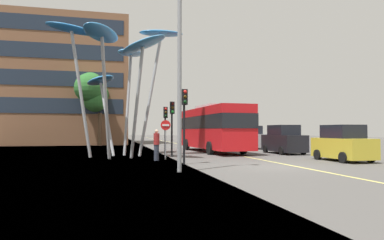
{
  "coord_description": "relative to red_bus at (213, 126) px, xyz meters",
  "views": [
    {
      "loc": [
        -7.67,
        -15.59,
        1.73
      ],
      "look_at": [
        -1.9,
        9.03,
        2.5
      ],
      "focal_mm": 32.77,
      "sensor_mm": 36.0,
      "label": 1
    }
  ],
  "objects": [
    {
      "name": "ground",
      "position": [
        -1.23,
        -11.72,
        -2.12
      ],
      "size": [
        120.0,
        240.0,
        0.1
      ],
      "color": "#54514F"
    },
    {
      "name": "traffic_light_island_mid",
      "position": [
        -4.24,
        -2.13,
        0.44
      ],
      "size": [
        0.28,
        0.42,
        3.45
      ],
      "color": "black",
      "rests_on": "ground"
    },
    {
      "name": "car_parked_far",
      "position": [
        5.01,
        4.3,
        -1.05
      ],
      "size": [
        2.02,
        3.96,
        2.19
      ],
      "color": "gray",
      "rests_on": "ground"
    },
    {
      "name": "leaf_sculpture",
      "position": [
        -7.59,
        -3.61,
        4.68
      ],
      "size": [
        9.28,
        9.91,
        8.84
      ],
      "color": "#9EA0A5",
      "rests_on": "ground"
    },
    {
      "name": "no_entry_sign",
      "position": [
        -4.92,
        -6.53,
        -0.49
      ],
      "size": [
        0.6,
        0.12,
        2.36
      ],
      "color": "gray",
      "rests_on": "ground"
    },
    {
      "name": "street_lamp",
      "position": [
        -5.06,
        -12.9,
        3.3
      ],
      "size": [
        1.39,
        0.44,
        8.61
      ],
      "color": "gray",
      "rests_on": "ground"
    },
    {
      "name": "traffic_light_kerb_far",
      "position": [
        -4.19,
        -4.64,
        0.56
      ],
      "size": [
        0.28,
        0.42,
        3.63
      ],
      "color": "black",
      "rests_on": "ground"
    },
    {
      "name": "car_parked_near",
      "position": [
        4.76,
        -9.84,
        -1.11
      ],
      "size": [
        1.9,
        3.8,
        2.06
      ],
      "color": "gold",
      "rests_on": "ground"
    },
    {
      "name": "car_side_street",
      "position": [
        4.68,
        10.71,
        -1.08
      ],
      "size": [
        2.02,
        3.89,
        2.12
      ],
      "color": "maroon",
      "rests_on": "ground"
    },
    {
      "name": "backdrop_building",
      "position": [
        -15.94,
        22.43,
        5.83
      ],
      "size": [
        19.76,
        14.67,
        15.8
      ],
      "color": "brown",
      "rests_on": "ground"
    },
    {
      "name": "red_bus",
      "position": [
        0.0,
        0.0,
        0.0
      ],
      "size": [
        3.23,
        11.08,
        3.79
      ],
      "color": "red",
      "rests_on": "ground"
    },
    {
      "name": "traffic_light_kerb_near",
      "position": [
        -4.44,
        -9.73,
        0.72
      ],
      "size": [
        0.28,
        0.42,
        3.86
      ],
      "color": "black",
      "rests_on": "ground"
    },
    {
      "name": "car_parked_mid",
      "position": [
        4.59,
        -3.17,
        -1.06
      ],
      "size": [
        1.91,
        4.26,
        2.15
      ],
      "color": "black",
      "rests_on": "ground"
    },
    {
      "name": "pedestrian",
      "position": [
        -5.53,
        -7.11,
        -1.16
      ],
      "size": [
        0.34,
        0.34,
        1.8
      ],
      "color": "#2D3342",
      "rests_on": "ground"
    },
    {
      "name": "tree_pavement_near",
      "position": [
        -10.15,
        13.99,
        4.1
      ],
      "size": [
        3.77,
        5.41,
        8.27
      ],
      "color": "brown",
      "rests_on": "ground"
    }
  ]
}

